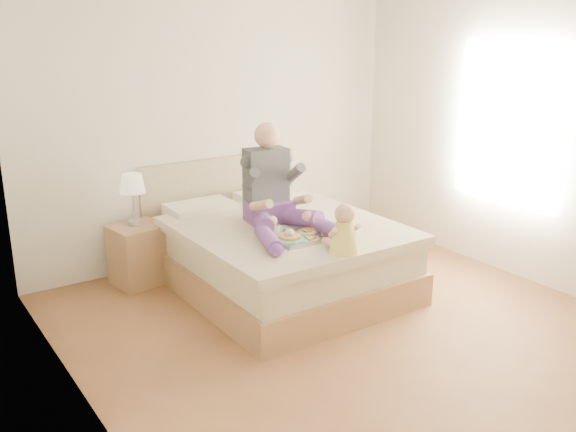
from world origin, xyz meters
TOP-DOWN VIEW (x-y plane):
  - room at (0.08, 0.01)m, footprint 4.02×4.22m
  - bed at (0.00, 1.08)m, footprint 1.70×2.18m
  - nightstand at (-1.00, 1.79)m, footprint 0.50×0.46m
  - lamp at (-1.00, 1.83)m, footprint 0.23×0.23m
  - adult at (-0.08, 0.94)m, footprint 0.75×1.12m
  - tray at (-0.11, 0.54)m, footprint 0.47×0.38m
  - baby at (-0.02, 0.09)m, footprint 0.25×0.35m

SIDE VIEW (x-z plane):
  - nightstand at x=-1.00m, z-range 0.00..0.55m
  - bed at x=0.00m, z-range -0.18..0.82m
  - tray at x=-0.11m, z-range 0.57..0.71m
  - baby at x=-0.02m, z-range 0.57..0.96m
  - adult at x=-0.08m, z-range 0.42..1.32m
  - lamp at x=-1.00m, z-range 0.67..1.13m
  - room at x=0.08m, z-range 0.15..2.87m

